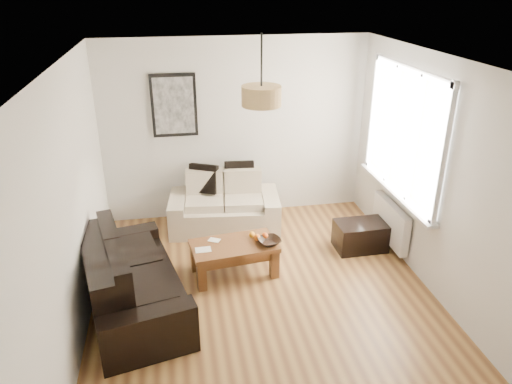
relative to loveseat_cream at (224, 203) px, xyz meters
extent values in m
plane|color=brown|center=(0.25, -1.78, -0.38)|extent=(4.50, 4.50, 0.00)
cube|color=white|center=(2.07, -0.98, 0.00)|extent=(0.10, 0.90, 0.52)
cylinder|color=tan|center=(0.25, -1.48, 1.85)|extent=(0.40, 0.40, 0.20)
cube|color=black|center=(1.70, -0.92, -0.19)|extent=(0.66, 0.43, 0.37)
cube|color=black|center=(-0.27, 0.19, 0.31)|extent=(0.42, 0.29, 0.41)
cube|color=black|center=(0.25, 0.19, 0.32)|extent=(0.43, 0.17, 0.42)
imported|color=black|center=(0.39, -1.29, 0.06)|extent=(0.32, 0.32, 0.07)
sphere|color=orange|center=(0.26, -1.18, 0.07)|extent=(0.09, 0.09, 0.08)
sphere|color=#E75413|center=(0.36, -1.16, 0.07)|extent=(0.10, 0.10, 0.08)
sphere|color=orange|center=(0.21, -1.10, 0.07)|extent=(0.08, 0.08, 0.08)
cube|color=white|center=(-0.40, -1.29, 0.03)|extent=(0.18, 0.13, 0.01)
camera|label=1|loc=(-0.65, -6.15, 2.94)|focal=33.83mm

